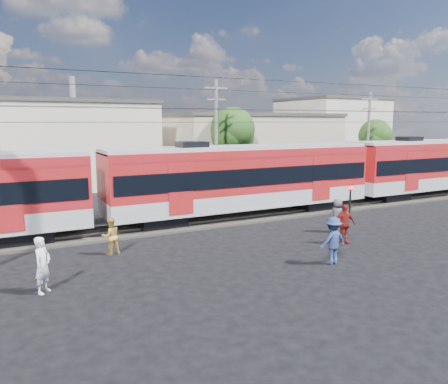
# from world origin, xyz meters

# --- Properties ---
(ground) EXTENTS (120.00, 120.00, 0.00)m
(ground) POSITION_xyz_m (0.00, 0.00, 0.00)
(ground) COLOR black
(ground) RESTS_ON ground
(track_bed) EXTENTS (70.00, 3.40, 0.12)m
(track_bed) POSITION_xyz_m (0.00, 8.00, 0.06)
(track_bed) COLOR #2D2823
(track_bed) RESTS_ON ground
(rail_near) EXTENTS (70.00, 0.12, 0.12)m
(rail_near) POSITION_xyz_m (0.00, 7.25, 0.18)
(rail_near) COLOR #59544C
(rail_near) RESTS_ON track_bed
(rail_far) EXTENTS (70.00, 0.12, 0.12)m
(rail_far) POSITION_xyz_m (0.00, 8.75, 0.18)
(rail_far) COLOR #59544C
(rail_far) RESTS_ON track_bed
(commuter_train) EXTENTS (50.30, 3.08, 4.17)m
(commuter_train) POSITION_xyz_m (4.49, 8.00, 2.40)
(commuter_train) COLOR black
(commuter_train) RESTS_ON ground
(building_midwest) EXTENTS (12.24, 12.24, 7.30)m
(building_midwest) POSITION_xyz_m (-2.00, 27.00, 3.66)
(building_midwest) COLOR beige
(building_midwest) RESTS_ON ground
(building_mideast) EXTENTS (16.32, 10.20, 6.30)m
(building_mideast) POSITION_xyz_m (14.00, 24.00, 3.16)
(building_mideast) COLOR tan
(building_mideast) RESTS_ON ground
(building_east) EXTENTS (10.20, 10.20, 8.30)m
(building_east) POSITION_xyz_m (28.00, 28.00, 4.16)
(building_east) COLOR beige
(building_east) RESTS_ON ground
(utility_pole_mid) EXTENTS (1.80, 0.24, 8.50)m
(utility_pole_mid) POSITION_xyz_m (6.00, 15.00, 4.53)
(utility_pole_mid) COLOR slate
(utility_pole_mid) RESTS_ON ground
(utility_pole_east) EXTENTS (1.80, 0.24, 8.00)m
(utility_pole_east) POSITION_xyz_m (20.00, 14.00, 4.28)
(utility_pole_east) COLOR slate
(utility_pole_east) RESTS_ON ground
(tree_near) EXTENTS (3.82, 3.64, 6.72)m
(tree_near) POSITION_xyz_m (9.19, 18.09, 4.66)
(tree_near) COLOR #382619
(tree_near) RESTS_ON ground
(tree_far) EXTENTS (3.36, 3.12, 5.76)m
(tree_far) POSITION_xyz_m (24.19, 17.09, 3.99)
(tree_far) COLOR #382619
(tree_far) RESTS_ON ground
(pedestrian_a) EXTENTS (0.78, 0.81, 1.87)m
(pedestrian_a) POSITION_xyz_m (-7.19, 1.16, 0.94)
(pedestrian_a) COLOR white
(pedestrian_a) RESTS_ON ground
(pedestrian_b) EXTENTS (0.84, 0.69, 1.58)m
(pedestrian_b) POSITION_xyz_m (-4.26, 4.31, 0.79)
(pedestrian_b) COLOR gold
(pedestrian_b) RESTS_ON ground
(pedestrian_c) EXTENTS (1.24, 0.74, 1.88)m
(pedestrian_c) POSITION_xyz_m (3.15, -0.93, 0.94)
(pedestrian_c) COLOR navy
(pedestrian_c) RESTS_ON ground
(pedestrian_d) EXTENTS (1.15, 0.67, 1.84)m
(pedestrian_d) POSITION_xyz_m (5.57, 1.07, 0.92)
(pedestrian_d) COLOR maroon
(pedestrian_d) RESTS_ON ground
(pedestrian_e) EXTENTS (0.70, 0.93, 1.72)m
(pedestrian_e) POSITION_xyz_m (6.76, 2.83, 0.86)
(pedestrian_e) COLOR #4F4E53
(pedestrian_e) RESTS_ON ground
(car_silver) EXTENTS (4.46, 2.07, 1.48)m
(car_silver) POSITION_xyz_m (23.09, 13.26, 0.74)
(car_silver) COLOR silver
(car_silver) RESTS_ON ground
(car_white) EXTENTS (4.34, 1.74, 1.40)m
(car_white) POSITION_xyz_m (27.75, 12.84, 0.70)
(car_white) COLOR silver
(car_white) RESTS_ON ground
(crossing_signal) EXTENTS (0.26, 0.26, 1.81)m
(crossing_signal) POSITION_xyz_m (10.30, 5.68, 1.26)
(crossing_signal) COLOR black
(crossing_signal) RESTS_ON ground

